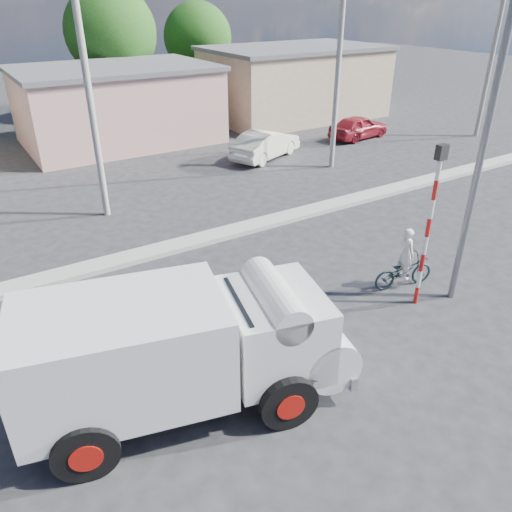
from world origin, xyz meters
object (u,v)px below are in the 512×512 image
streetlight (485,116)px  car_cream (266,144)px  truck (189,347)px  cyclist (405,263)px  traffic_pole (431,215)px  bicycle (403,271)px  car_red (359,127)px

streetlight → car_cream: bearing=77.8°
truck → cyclist: size_ratio=4.40×
cyclist → streetlight: (0.60, -1.12, 4.20)m
cyclist → traffic_pole: size_ratio=0.35×
truck → car_cream: (10.67, 13.58, -0.74)m
traffic_pole → truck: bearing=-178.5°
traffic_pole → bicycle: bearing=67.6°
bicycle → cyclist: bearing=0.0°
bicycle → car_cream: car_cream is taller
bicycle → car_cream: 13.07m
cyclist → streetlight: streetlight is taller
truck → streetlight: size_ratio=0.74×
car_red → streetlight: (-9.60, -14.11, 4.31)m
bicycle → traffic_pole: size_ratio=0.42×
truck → traffic_pole: size_ratio=1.53×
truck → cyclist: 7.21m
cyclist → car_red: size_ratio=0.40×
cyclist → streetlight: size_ratio=0.17×
cyclist → streetlight: bearing=-139.3°
traffic_pole → car_cream: bearing=73.8°
car_cream → traffic_pole: size_ratio=0.99×
truck → bicycle: truck is taller
traffic_pole → streetlight: (0.94, -0.30, 2.37)m
car_cream → truck: bearing=119.1°
bicycle → traffic_pole: 2.29m
car_red → traffic_pole: bearing=135.9°
car_cream → cyclist: bearing=141.4°
bicycle → streetlight: streetlight is taller
traffic_pole → streetlight: streetlight is taller
car_red → traffic_pole: 17.48m
car_red → streetlight: bearing=139.0°
truck → car_cream: bearing=65.7°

